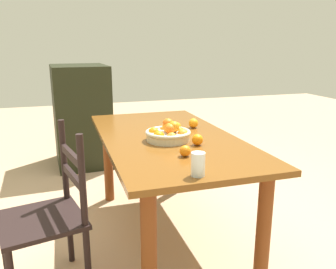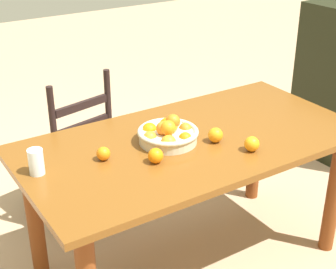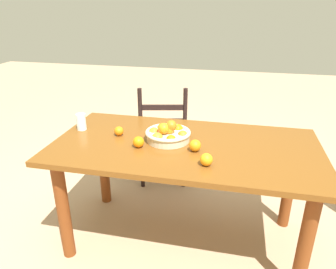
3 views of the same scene
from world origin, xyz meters
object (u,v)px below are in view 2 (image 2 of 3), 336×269
object	(u,v)px
orange_loose_1	(103,154)
orange_loose_3	(252,144)
orange_loose_2	(156,156)
drinking_glass	(36,162)
dining_table	(192,160)
chair_near_window	(71,150)
orange_loose_0	(215,135)
fruit_bowl	(168,134)

from	to	relation	value
orange_loose_1	orange_loose_3	bearing A→B (deg)	-25.27
orange_loose_2	drinking_glass	bearing A→B (deg)	158.22
dining_table	chair_near_window	bearing A→B (deg)	112.88
orange_loose_1	drinking_glass	xyz separation A→B (m)	(-0.29, 0.04, 0.03)
orange_loose_0	orange_loose_2	world-z (taller)	orange_loose_0
dining_table	fruit_bowl	xyz separation A→B (m)	(-0.12, 0.03, 0.16)
fruit_bowl	orange_loose_3	world-z (taller)	fruit_bowl
orange_loose_2	orange_loose_0	bearing A→B (deg)	3.37
chair_near_window	drinking_glass	distance (m)	0.90
chair_near_window	orange_loose_1	bearing A→B (deg)	67.82
orange_loose_0	fruit_bowl	bearing A→B (deg)	148.39
fruit_bowl	orange_loose_3	distance (m)	0.40
chair_near_window	orange_loose_1	size ratio (longest dim) A/B	14.91
orange_loose_1	drinking_glass	distance (m)	0.30
orange_loose_0	drinking_glass	xyz separation A→B (m)	(-0.82, 0.17, 0.02)
orange_loose_1	orange_loose_3	xyz separation A→B (m)	(0.61, -0.29, 0.00)
orange_loose_0	orange_loose_2	bearing A→B (deg)	-176.63
fruit_bowl	orange_loose_2	size ratio (longest dim) A/B	4.23
fruit_bowl	orange_loose_0	world-z (taller)	fruit_bowl
orange_loose_2	dining_table	bearing A→B (deg)	21.55
chair_near_window	orange_loose_3	world-z (taller)	chair_near_window
dining_table	orange_loose_1	size ratio (longest dim) A/B	26.88
fruit_bowl	orange_loose_1	size ratio (longest dim) A/B	4.70
orange_loose_1	orange_loose_2	xyz separation A→B (m)	(0.18, -0.15, 0.00)
orange_loose_3	drinking_glass	size ratio (longest dim) A/B	0.62
dining_table	chair_near_window	world-z (taller)	chair_near_window
chair_near_window	drinking_glass	world-z (taller)	chair_near_window
orange_loose_0	orange_loose_2	size ratio (longest dim) A/B	1.04
fruit_bowl	orange_loose_2	distance (m)	0.21
dining_table	orange_loose_2	distance (m)	0.33
orange_loose_0	orange_loose_3	bearing A→B (deg)	-62.54
fruit_bowl	orange_loose_0	bearing A→B (deg)	-31.61
fruit_bowl	orange_loose_0	size ratio (longest dim) A/B	4.06
chair_near_window	drinking_glass	xyz separation A→B (m)	(-0.42, -0.70, 0.37)
chair_near_window	orange_loose_3	bearing A→B (deg)	102.74
dining_table	orange_loose_0	bearing A→B (deg)	-49.96
dining_table	orange_loose_2	size ratio (longest dim) A/B	24.17
dining_table	orange_loose_2	bearing A→B (deg)	-158.45
orange_loose_1	orange_loose_3	size ratio (longest dim) A/B	0.88
fruit_bowl	drinking_glass	size ratio (longest dim) A/B	2.57
chair_near_window	orange_loose_0	xyz separation A→B (m)	(0.40, -0.87, 0.35)
orange_loose_1	orange_loose_2	world-z (taller)	orange_loose_2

